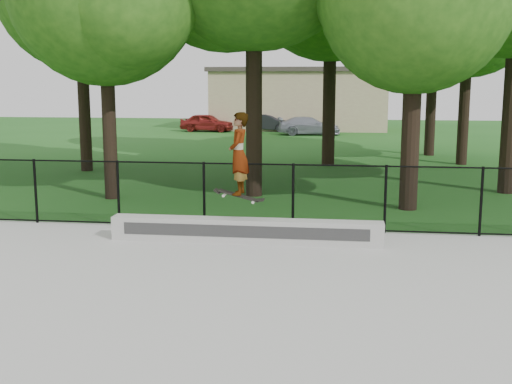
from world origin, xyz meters
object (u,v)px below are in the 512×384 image
car_a (207,123)px  car_c (309,126)px  car_b (270,123)px  skater_airborne (239,155)px  grind_ledge (246,231)px

car_a → car_c: bearing=-100.2°
car_b → skater_airborne: bearing=-155.6°
grind_ledge → skater_airborne: (-0.11, -0.12, 1.56)m
grind_ledge → car_b: 30.76m
grind_ledge → skater_airborne: size_ratio=3.04×
grind_ledge → car_c: bearing=90.3°
grind_ledge → skater_airborne: skater_airborne is taller
grind_ledge → car_a: size_ratio=1.58×
grind_ledge → car_b: bearing=95.5°
grind_ledge → skater_airborne: bearing=-132.3°
car_b → car_c: size_ratio=0.88×
grind_ledge → car_c: car_c is taller
car_b → car_c: bearing=-114.2°
skater_airborne → car_a: bearing=103.2°
car_b → car_c: 3.84m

